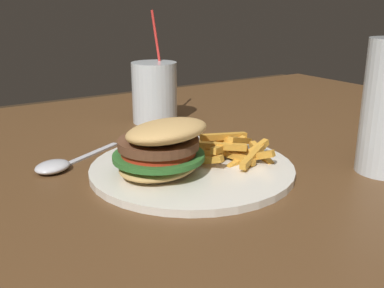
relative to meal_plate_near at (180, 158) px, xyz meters
name	(u,v)px	position (x,y,z in m)	size (l,w,h in m)	color
dining_table	(202,261)	(0.01, 0.07, -0.12)	(1.61, 1.26, 0.71)	brown
meal_plate_near	(180,158)	(0.00, 0.00, 0.00)	(0.28, 0.28, 0.09)	silver
juice_glass	(155,95)	(-0.11, -0.27, 0.03)	(0.09, 0.09, 0.21)	silver
spoon	(57,165)	(0.14, -0.11, -0.02)	(0.16, 0.10, 0.01)	silver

